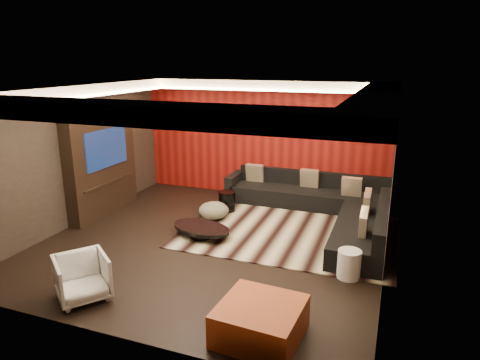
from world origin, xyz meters
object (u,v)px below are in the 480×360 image
at_px(drum_stool, 227,201).
at_px(sectional_sofa, 325,207).
at_px(orange_ottoman, 260,321).
at_px(white_side_table, 349,264).
at_px(armchair, 82,278).
at_px(coffee_table, 201,231).

xyz_separation_m(drum_stool, sectional_sofa, (2.10, 0.29, 0.02)).
distance_m(drum_stool, sectional_sofa, 2.12).
bearing_deg(sectional_sofa, drum_stool, -172.15).
bearing_deg(orange_ottoman, sectional_sofa, 89.07).
xyz_separation_m(white_side_table, armchair, (-3.43, -1.90, 0.09)).
distance_m(drum_stool, armchair, 4.04).
bearing_deg(white_side_table, drum_stool, 143.83).
distance_m(white_side_table, sectional_sofa, 2.50).
height_order(white_side_table, sectional_sofa, sectional_sofa).
xyz_separation_m(drum_stool, white_side_table, (2.87, -2.09, -0.02)).
bearing_deg(drum_stool, coffee_table, -86.91).
bearing_deg(coffee_table, orange_ottoman, -51.72).
bearing_deg(sectional_sofa, orange_ottoman, -90.93).
height_order(orange_ottoman, armchair, armchair).
bearing_deg(white_side_table, coffee_table, 167.77).
height_order(white_side_table, armchair, armchair).
height_order(coffee_table, white_side_table, white_side_table).
bearing_deg(armchair, orange_ottoman, -50.86).
bearing_deg(sectional_sofa, white_side_table, -72.19).
xyz_separation_m(white_side_table, orange_ottoman, (-0.83, -1.87, -0.01)).
xyz_separation_m(orange_ottoman, sectional_sofa, (0.07, 4.25, 0.05)).
bearing_deg(white_side_table, orange_ottoman, -114.09).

